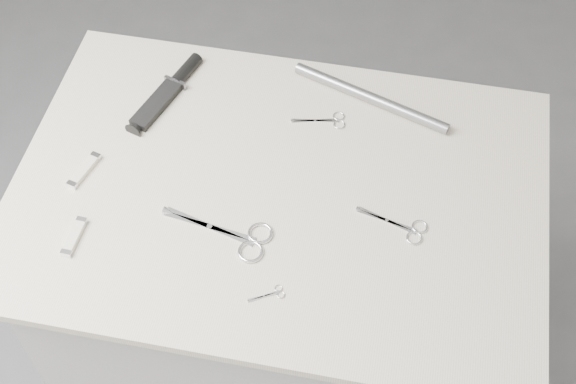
% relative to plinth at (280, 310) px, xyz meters
% --- Properties ---
extents(plinth, '(0.90, 0.60, 0.90)m').
position_rel_plinth_xyz_m(plinth, '(0.00, 0.00, 0.00)').
color(plinth, '#BABAB8').
rests_on(plinth, ground).
extents(display_board, '(1.00, 0.70, 0.02)m').
position_rel_plinth_xyz_m(display_board, '(0.00, 0.00, 0.46)').
color(display_board, beige).
rests_on(display_board, plinth).
extents(large_shears, '(0.21, 0.09, 0.01)m').
position_rel_plinth_xyz_m(large_shears, '(-0.05, -0.12, 0.47)').
color(large_shears, white).
rests_on(large_shears, display_board).
extents(embroidery_scissors_a, '(0.13, 0.07, 0.00)m').
position_rel_plinth_xyz_m(embroidery_scissors_a, '(0.24, -0.04, 0.47)').
color(embroidery_scissors_a, white).
rests_on(embroidery_scissors_a, display_board).
extents(embroidery_scissors_b, '(0.11, 0.05, 0.00)m').
position_rel_plinth_xyz_m(embroidery_scissors_b, '(0.06, 0.19, 0.47)').
color(embroidery_scissors_b, white).
rests_on(embroidery_scissors_b, display_board).
extents(tiny_scissors, '(0.06, 0.05, 0.00)m').
position_rel_plinth_xyz_m(tiny_scissors, '(0.03, -0.22, 0.47)').
color(tiny_scissors, white).
rests_on(tiny_scissors, display_board).
extents(sheathed_knife, '(0.10, 0.22, 0.03)m').
position_rel_plinth_xyz_m(sheathed_knife, '(-0.27, 0.21, 0.48)').
color(sheathed_knife, black).
rests_on(sheathed_knife, display_board).
extents(pocket_knife_a, '(0.02, 0.08, 0.01)m').
position_rel_plinth_xyz_m(pocket_knife_a, '(-0.34, -0.18, 0.47)').
color(pocket_knife_a, silver).
rests_on(pocket_knife_a, display_board).
extents(pocket_knife_b, '(0.04, 0.09, 0.01)m').
position_rel_plinth_xyz_m(pocket_knife_b, '(-0.37, -0.03, 0.48)').
color(pocket_knife_b, silver).
rests_on(pocket_knife_b, display_board).
extents(metal_rail, '(0.33, 0.13, 0.02)m').
position_rel_plinth_xyz_m(metal_rail, '(0.14, 0.26, 0.48)').
color(metal_rail, gray).
rests_on(metal_rail, display_board).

